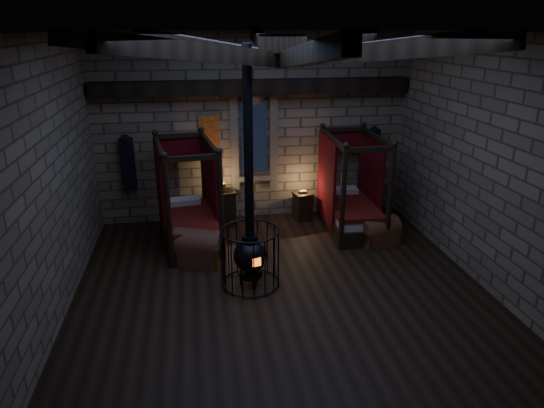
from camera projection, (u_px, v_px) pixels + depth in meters
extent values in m
cube|color=black|center=(281.00, 288.00, 8.42)|extent=(7.00, 7.00, 0.01)
cube|color=#847054|center=(254.00, 129.00, 10.94)|extent=(7.00, 0.02, 4.20)
cube|color=#847054|center=(350.00, 279.00, 4.46)|extent=(7.00, 0.02, 4.20)
cube|color=#847054|center=(49.00, 183.00, 7.16)|extent=(0.02, 7.00, 4.20)
cube|color=#847054|center=(484.00, 163.00, 8.23)|extent=(0.02, 7.00, 4.20)
cube|color=black|center=(283.00, 32.00, 6.97)|extent=(7.00, 7.00, 0.01)
cube|color=black|center=(254.00, 87.00, 10.44)|extent=(6.86, 0.35, 0.30)
cylinder|color=black|center=(282.00, 43.00, 7.02)|extent=(0.70, 0.70, 0.25)
cube|color=black|center=(254.00, 138.00, 10.96)|extent=(0.55, 0.04, 1.60)
cube|color=#970D0D|center=(209.00, 131.00, 10.75)|extent=(0.45, 0.03, 0.65)
cube|color=black|center=(128.00, 164.00, 10.59)|extent=(0.30, 0.10, 1.15)
cube|color=black|center=(372.00, 154.00, 11.44)|extent=(0.30, 0.10, 1.15)
cube|color=black|center=(191.00, 236.00, 10.09)|extent=(1.31, 2.14, 0.35)
cube|color=beige|center=(190.00, 224.00, 10.00)|extent=(1.18, 1.98, 0.21)
cube|color=maroon|center=(189.00, 218.00, 9.95)|extent=(1.24, 2.02, 0.10)
cube|color=beige|center=(184.00, 201.00, 10.58)|extent=(0.72, 0.43, 0.14)
cube|color=#60080C|center=(180.00, 149.00, 10.43)|extent=(1.07, 0.19, 0.53)
cylinder|color=black|center=(168.00, 215.00, 8.77)|extent=(0.11, 0.11, 2.14)
cylinder|color=black|center=(159.00, 183.00, 10.52)|extent=(0.11, 0.11, 2.14)
cylinder|color=black|center=(221.00, 209.00, 9.04)|extent=(0.11, 0.11, 2.14)
cylinder|color=black|center=(204.00, 179.00, 10.79)|extent=(0.11, 0.11, 2.14)
cube|color=#60080C|center=(161.00, 191.00, 9.88)|extent=(0.25, 1.45, 1.90)
cube|color=#60080C|center=(210.00, 186.00, 10.17)|extent=(0.25, 1.45, 1.90)
cube|color=black|center=(350.00, 222.00, 10.78)|extent=(1.10, 2.03, 0.35)
cube|color=beige|center=(351.00, 211.00, 10.69)|extent=(0.98, 1.88, 0.21)
cube|color=maroon|center=(351.00, 205.00, 10.64)|extent=(1.04, 1.92, 0.10)
cube|color=beige|center=(343.00, 191.00, 11.29)|extent=(0.68, 0.36, 0.13)
cube|color=#60080C|center=(342.00, 141.00, 11.15)|extent=(1.06, 0.08, 0.53)
cylinder|color=black|center=(343.00, 200.00, 9.52)|extent=(0.11, 0.11, 2.12)
cylinder|color=black|center=(321.00, 173.00, 11.31)|extent=(0.11, 0.11, 2.12)
cylinder|color=black|center=(390.00, 198.00, 9.64)|extent=(0.11, 0.11, 2.12)
cylinder|color=black|center=(361.00, 171.00, 11.43)|extent=(0.11, 0.11, 2.12)
cube|color=#60080C|center=(326.00, 179.00, 10.67)|extent=(0.10, 1.45, 1.88)
cube|color=#60080C|center=(371.00, 177.00, 10.79)|extent=(0.10, 1.45, 1.88)
cube|color=brown|center=(198.00, 253.00, 9.27)|extent=(1.08, 0.88, 0.39)
cylinder|color=brown|center=(198.00, 244.00, 9.20)|extent=(1.08, 0.88, 0.57)
cube|color=#B08A36|center=(177.00, 251.00, 9.35)|extent=(0.27, 0.58, 0.41)
cube|color=#B08A36|center=(220.00, 255.00, 9.18)|extent=(0.27, 0.58, 0.41)
cube|color=brown|center=(378.00, 236.00, 10.09)|extent=(0.91, 0.69, 0.34)
cylinder|color=brown|center=(379.00, 229.00, 10.03)|extent=(0.91, 0.69, 0.49)
cube|color=#B08A36|center=(363.00, 239.00, 9.94)|extent=(0.18, 0.51, 0.36)
cube|color=#B08A36|center=(393.00, 233.00, 10.24)|extent=(0.18, 0.51, 0.36)
cube|color=black|center=(224.00, 209.00, 10.97)|extent=(0.52, 0.50, 0.78)
cube|color=black|center=(223.00, 192.00, 10.82)|extent=(0.57, 0.55, 0.04)
cylinder|color=#B08A36|center=(223.00, 187.00, 10.79)|extent=(0.11, 0.11, 0.18)
cube|color=black|center=(303.00, 207.00, 11.30)|extent=(0.44, 0.43, 0.62)
cube|color=black|center=(303.00, 194.00, 11.19)|extent=(0.48, 0.47, 0.04)
cube|color=brown|center=(303.00, 192.00, 11.17)|extent=(0.18, 0.15, 0.04)
cylinder|color=black|center=(251.00, 273.00, 8.46)|extent=(0.41, 0.41, 0.10)
sphere|color=black|center=(250.00, 256.00, 8.34)|extent=(0.58, 0.58, 0.58)
cylinder|color=black|center=(250.00, 239.00, 8.23)|extent=(0.29, 0.29, 0.14)
cube|color=#FF5914|center=(257.00, 262.00, 8.11)|extent=(0.14, 0.06, 0.14)
cylinder|color=black|center=(248.00, 146.00, 7.68)|extent=(0.15, 0.15, 3.12)
torus|color=black|center=(251.00, 282.00, 8.52)|extent=(1.02, 1.02, 0.03)
torus|color=black|center=(250.00, 231.00, 8.18)|extent=(1.02, 1.02, 0.03)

